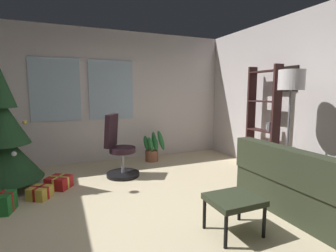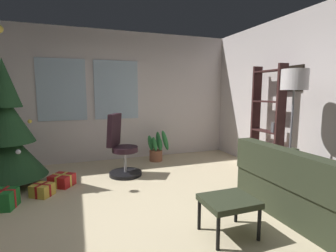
{
  "view_description": "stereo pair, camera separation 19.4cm",
  "coord_description": "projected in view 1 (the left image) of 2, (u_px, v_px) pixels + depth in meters",
  "views": [
    {
      "loc": [
        -0.84,
        -2.52,
        1.44
      ],
      "look_at": [
        0.55,
        0.77,
        0.96
      ],
      "focal_mm": 27.06,
      "sensor_mm": 36.0,
      "label": 1
    },
    {
      "loc": [
        -0.66,
        -2.59,
        1.44
      ],
      "look_at": [
        0.55,
        0.77,
        0.96
      ],
      "focal_mm": 27.06,
      "sensor_mm": 36.0,
      "label": 2
    }
  ],
  "objects": [
    {
      "name": "bookshelf",
      "position": [
        262.0,
        127.0,
        4.47
      ],
      "size": [
        0.18,
        0.64,
        1.89
      ],
      "color": "#371E1D",
      "rests_on": "ground_plane"
    },
    {
      "name": "gift_box_red",
      "position": [
        59.0,
        182.0,
        3.81
      ],
      "size": [
        0.42,
        0.41,
        0.18
      ],
      "color": "red",
      "rests_on": "ground_plane"
    },
    {
      "name": "ground_plane",
      "position": [
        150.0,
        227.0,
        2.82
      ],
      "size": [
        5.28,
        5.6,
        0.1
      ],
      "primitive_type": "cube",
      "color": "beige"
    },
    {
      "name": "office_chair",
      "position": [
        119.0,
        152.0,
        4.32
      ],
      "size": [
        0.6,
        0.58,
        1.07
      ],
      "color": "black",
      "rests_on": "ground_plane"
    },
    {
      "name": "gift_box_gold",
      "position": [
        40.0,
        193.0,
        3.43
      ],
      "size": [
        0.34,
        0.34,
        0.17
      ],
      "color": "gold",
      "rests_on": "ground_plane"
    },
    {
      "name": "footstool",
      "position": [
        234.0,
        202.0,
        2.57
      ],
      "size": [
        0.52,
        0.44,
        0.39
      ],
      "color": "#2C3221",
      "rests_on": "ground_plane"
    },
    {
      "name": "holiday_tree",
      "position": [
        2.0,
        137.0,
        3.64
      ],
      "size": [
        1.04,
        1.04,
        2.38
      ],
      "color": "#4C331E",
      "rests_on": "ground_plane"
    },
    {
      "name": "potted_plant",
      "position": [
        153.0,
        149.0,
        5.29
      ],
      "size": [
        0.48,
        0.34,
        0.66
      ],
      "color": "#975940",
      "rests_on": "ground_plane"
    },
    {
      "name": "floor_lamp",
      "position": [
        291.0,
        89.0,
        3.53
      ],
      "size": [
        0.35,
        0.35,
        1.75
      ],
      "color": "slate",
      "rests_on": "ground_plane"
    },
    {
      "name": "wall_back_with_windows",
      "position": [
        104.0,
        96.0,
        5.23
      ],
      "size": [
        5.28,
        0.12,
        2.69
      ],
      "color": "silver",
      "rests_on": "ground_plane"
    },
    {
      "name": "gift_box_green",
      "position": [
        1.0,
        203.0,
        3.04
      ],
      "size": [
        0.33,
        0.33,
        0.24
      ],
      "color": "#1E722D",
      "rests_on": "ground_plane"
    },
    {
      "name": "wall_right_with_frames",
      "position": [
        324.0,
        98.0,
        3.67
      ],
      "size": [
        0.12,
        5.6,
        2.69
      ],
      "color": "silver",
      "rests_on": "ground_plane"
    }
  ]
}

